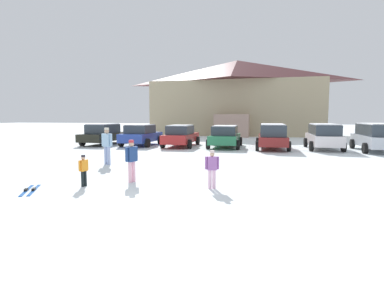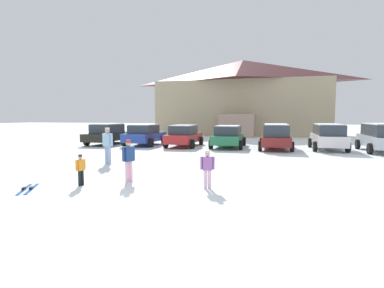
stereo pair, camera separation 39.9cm
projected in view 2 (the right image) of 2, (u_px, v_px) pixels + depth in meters
name	position (u px, v px, depth m)	size (l,w,h in m)	color
ground	(122.00, 210.00, 7.00)	(160.00, 160.00, 0.00)	white
ski_lodge	(242.00, 97.00, 36.28)	(19.87, 11.06, 8.91)	tan
parked_black_sedan	(109.00, 134.00, 23.32)	(2.24, 4.80, 1.61)	black
parked_blue_hatchback	(145.00, 135.00, 22.39)	(2.28, 4.09, 1.58)	#253E9A
parked_red_sedan	(184.00, 135.00, 21.60)	(2.20, 4.59, 1.56)	#B12424
parked_green_coupe	(228.00, 136.00, 20.93)	(2.28, 4.53, 1.55)	#247348
parked_maroon_van	(276.00, 136.00, 19.89)	(2.21, 4.76, 1.68)	maroon
parked_white_suv	(328.00, 136.00, 19.48)	(2.08, 4.49, 1.69)	white
parked_silver_wagon	(382.00, 137.00, 18.21)	(2.26, 4.71, 1.75)	silver
skier_child_in_purple_jacket	(207.00, 167.00, 8.97)	(0.42, 0.24, 1.16)	#E2B1CD
skier_teen_in_navy_coat	(129.00, 158.00, 9.94)	(0.31, 0.49, 1.41)	#E7AABE
skier_child_in_orange_jacket	(81.00, 168.00, 9.38)	(0.20, 0.36, 0.99)	black
skier_adult_in_blue_parka	(108.00, 144.00, 13.60)	(0.60, 0.34, 1.67)	#98A9D2
pair_of_skis	(28.00, 189.00, 8.93)	(0.94, 1.35, 0.08)	blue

